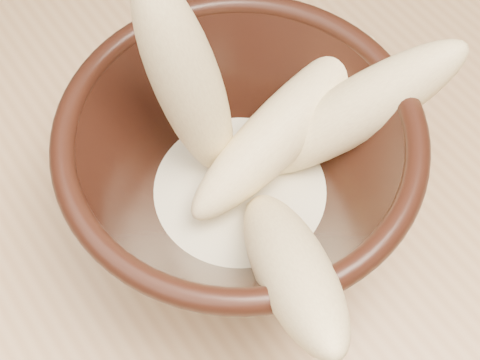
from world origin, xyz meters
name	(u,v)px	position (x,y,z in m)	size (l,w,h in m)	color
table	(403,100)	(0.00, 0.00, 0.67)	(1.20, 0.80, 0.75)	tan
bowl	(240,172)	(-0.23, -0.05, 0.82)	(0.23, 0.23, 0.13)	black
milk_puddle	(240,194)	(-0.23, -0.05, 0.79)	(0.13, 0.13, 0.02)	beige
banana_upright	(187,83)	(-0.24, -0.01, 0.88)	(0.04, 0.04, 0.17)	tan
banana_right	(354,112)	(-0.15, -0.07, 0.85)	(0.04, 0.04, 0.16)	tan
banana_across	(288,124)	(-0.19, -0.04, 0.83)	(0.04, 0.04, 0.18)	tan
banana_front	(289,263)	(-0.26, -0.13, 0.85)	(0.04, 0.04, 0.18)	tan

